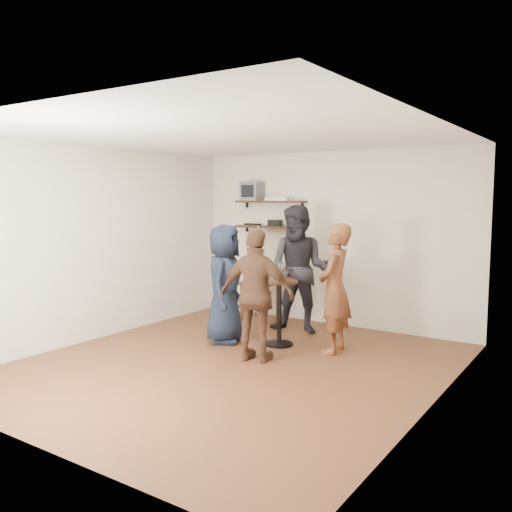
{
  "coord_description": "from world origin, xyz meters",
  "views": [
    {
      "loc": [
        3.59,
        -4.88,
        1.93
      ],
      "look_at": [
        0.05,
        0.4,
        1.23
      ],
      "focal_mm": 38.0,
      "sensor_mm": 36.0,
      "label": 1
    }
  ],
  "objects_px": {
    "radio": "(275,223)",
    "side_table": "(260,288)",
    "person_brown": "(257,295)",
    "drinks_table": "(279,303)",
    "person_plaid": "(335,288)",
    "person_navy": "(224,284)",
    "person_dark": "(299,270)",
    "crt_monitor": "(253,191)",
    "dvd_deck": "(279,199)"
  },
  "relations": [
    {
      "from": "person_plaid",
      "to": "person_dark",
      "type": "xyz_separation_m",
      "value": [
        -0.85,
        0.61,
        0.1
      ]
    },
    {
      "from": "dvd_deck",
      "to": "drinks_table",
      "type": "height_order",
      "value": "dvd_deck"
    },
    {
      "from": "radio",
      "to": "person_navy",
      "type": "bearing_deg",
      "value": -82.24
    },
    {
      "from": "radio",
      "to": "dvd_deck",
      "type": "bearing_deg",
      "value": 0.0
    },
    {
      "from": "person_plaid",
      "to": "radio",
      "type": "bearing_deg",
      "value": -136.2
    },
    {
      "from": "side_table",
      "to": "person_brown",
      "type": "bearing_deg",
      "value": -57.41
    },
    {
      "from": "person_navy",
      "to": "person_brown",
      "type": "bearing_deg",
      "value": -140.16
    },
    {
      "from": "crt_monitor",
      "to": "person_brown",
      "type": "distance_m",
      "value": 2.83
    },
    {
      "from": "person_dark",
      "to": "side_table",
      "type": "bearing_deg",
      "value": 150.05
    },
    {
      "from": "dvd_deck",
      "to": "person_plaid",
      "type": "bearing_deg",
      "value": -38.23
    },
    {
      "from": "person_dark",
      "to": "person_brown",
      "type": "relative_size",
      "value": 1.15
    },
    {
      "from": "radio",
      "to": "crt_monitor",
      "type": "bearing_deg",
      "value": 180.0
    },
    {
      "from": "drinks_table",
      "to": "person_navy",
      "type": "xyz_separation_m",
      "value": [
        -0.69,
        -0.26,
        0.23
      ]
    },
    {
      "from": "person_plaid",
      "to": "person_navy",
      "type": "height_order",
      "value": "person_plaid"
    },
    {
      "from": "crt_monitor",
      "to": "radio",
      "type": "relative_size",
      "value": 1.45
    },
    {
      "from": "person_dark",
      "to": "crt_monitor",
      "type": "bearing_deg",
      "value": 143.65
    },
    {
      "from": "crt_monitor",
      "to": "drinks_table",
      "type": "bearing_deg",
      "value": -45.42
    },
    {
      "from": "dvd_deck",
      "to": "radio",
      "type": "distance_m",
      "value": 0.39
    },
    {
      "from": "dvd_deck",
      "to": "person_dark",
      "type": "distance_m",
      "value": 1.37
    },
    {
      "from": "crt_monitor",
      "to": "person_brown",
      "type": "xyz_separation_m",
      "value": [
        1.47,
        -2.08,
        -1.23
      ]
    },
    {
      "from": "person_plaid",
      "to": "person_dark",
      "type": "height_order",
      "value": "person_dark"
    },
    {
      "from": "radio",
      "to": "person_navy",
      "type": "distance_m",
      "value": 1.79
    },
    {
      "from": "crt_monitor",
      "to": "dvd_deck",
      "type": "relative_size",
      "value": 0.8
    },
    {
      "from": "radio",
      "to": "person_plaid",
      "type": "distance_m",
      "value": 2.17
    },
    {
      "from": "crt_monitor",
      "to": "radio",
      "type": "bearing_deg",
      "value": 0.0
    },
    {
      "from": "person_plaid",
      "to": "person_brown",
      "type": "xyz_separation_m",
      "value": [
        -0.59,
        -0.85,
        -0.02
      ]
    },
    {
      "from": "crt_monitor",
      "to": "person_plaid",
      "type": "xyz_separation_m",
      "value": [
        2.06,
        -1.23,
        -1.21
      ]
    },
    {
      "from": "side_table",
      "to": "radio",
      "type": "bearing_deg",
      "value": 70.44
    },
    {
      "from": "person_brown",
      "to": "crt_monitor",
      "type": "bearing_deg",
      "value": -65.34
    },
    {
      "from": "person_dark",
      "to": "dvd_deck",
      "type": "bearing_deg",
      "value": 129.79
    },
    {
      "from": "dvd_deck",
      "to": "radio",
      "type": "xyz_separation_m",
      "value": [
        -0.08,
        0.0,
        -0.38
      ]
    },
    {
      "from": "dvd_deck",
      "to": "side_table",
      "type": "distance_m",
      "value": 1.43
    },
    {
      "from": "dvd_deck",
      "to": "side_table",
      "type": "relative_size",
      "value": 0.66
    },
    {
      "from": "person_dark",
      "to": "person_brown",
      "type": "distance_m",
      "value": 1.48
    },
    {
      "from": "dvd_deck",
      "to": "person_navy",
      "type": "xyz_separation_m",
      "value": [
        0.14,
        -1.62,
        -1.11
      ]
    },
    {
      "from": "crt_monitor",
      "to": "person_dark",
      "type": "xyz_separation_m",
      "value": [
        1.21,
        -0.62,
        -1.11
      ]
    },
    {
      "from": "side_table",
      "to": "person_navy",
      "type": "distance_m",
      "value": 1.4
    },
    {
      "from": "side_table",
      "to": "person_navy",
      "type": "relative_size",
      "value": 0.39
    },
    {
      "from": "person_navy",
      "to": "radio",
      "type": "bearing_deg",
      "value": -13.13
    },
    {
      "from": "person_brown",
      "to": "drinks_table",
      "type": "bearing_deg",
      "value": -90.0
    },
    {
      "from": "side_table",
      "to": "person_navy",
      "type": "xyz_separation_m",
      "value": [
        0.32,
        -1.33,
        0.28
      ]
    },
    {
      "from": "crt_monitor",
      "to": "side_table",
      "type": "bearing_deg",
      "value": -41.51
    },
    {
      "from": "crt_monitor",
      "to": "person_navy",
      "type": "relative_size",
      "value": 0.2
    },
    {
      "from": "crt_monitor",
      "to": "side_table",
      "type": "height_order",
      "value": "crt_monitor"
    },
    {
      "from": "crt_monitor",
      "to": "person_brown",
      "type": "height_order",
      "value": "crt_monitor"
    },
    {
      "from": "person_brown",
      "to": "person_dark",
      "type": "bearing_deg",
      "value": -90.67
    },
    {
      "from": "drinks_table",
      "to": "person_brown",
      "type": "distance_m",
      "value": 0.77
    },
    {
      "from": "person_plaid",
      "to": "person_navy",
      "type": "relative_size",
      "value": 1.03
    },
    {
      "from": "radio",
      "to": "side_table",
      "type": "xyz_separation_m",
      "value": [
        -0.1,
        -0.28,
        -1.01
      ]
    },
    {
      "from": "drinks_table",
      "to": "person_plaid",
      "type": "bearing_deg",
      "value": 9.3
    }
  ]
}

